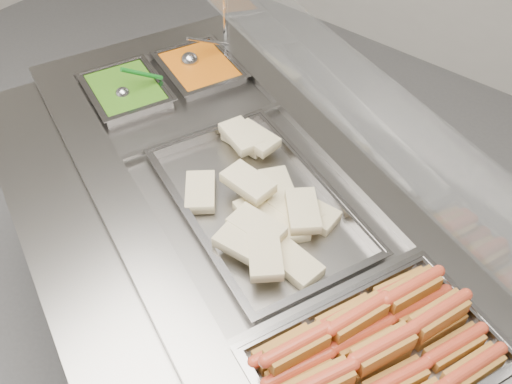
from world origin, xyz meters
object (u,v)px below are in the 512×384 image
Objects in this scene: steam_counter at (249,276)px; sneeze_guard at (319,60)px; pan_hotdogs at (376,365)px; ladle at (191,60)px; pan_wraps at (258,206)px; serving_spoon at (127,91)px.

steam_counter is 0.79m from sneeze_guard.
ladle reaches higher than pan_hotdogs.
serving_spoon is at bearing 171.60° from pan_wraps.
pan_hotdogs is 1.18m from serving_spoon.
pan_wraps is at bearing -95.57° from sneeze_guard.
sneeze_guard is at bearing 139.80° from pan_hotdogs.
pan_wraps reaches higher than steam_counter.
ladle is (-0.61, 0.37, 0.03)m from pan_wraps.
pan_hotdogs is at bearing -20.92° from pan_wraps.
pan_wraps is (-0.50, 0.19, 0.01)m from pan_hotdogs.
sneeze_guard is 8.62× the size of ladle.
pan_hotdogs is 3.66× the size of serving_spoon.
serving_spoon is (-1.14, 0.29, 0.05)m from pan_hotdogs.
serving_spoon reaches higher than pan_hotdogs.
sneeze_guard is at bearing -13.60° from ladle.
steam_counter is 0.74m from serving_spoon.
ladle reaches higher than steam_counter.
sneeze_guard is (0.07, 0.19, 0.77)m from steam_counter.
serving_spoon is (-0.03, -0.27, 0.00)m from ladle.
ladle and serving_spoon have the same top height.
pan_hotdogs is (0.48, -0.40, -0.38)m from sneeze_guard.
ladle is at bearing 166.40° from sneeze_guard.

